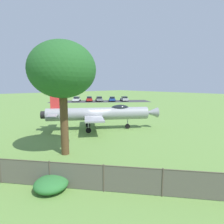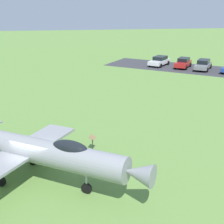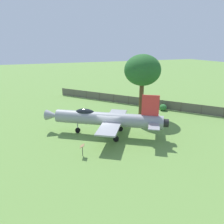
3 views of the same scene
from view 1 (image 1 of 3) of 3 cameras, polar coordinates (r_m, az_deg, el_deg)
The scene contains 13 objects.
ground_plane at distance 23.18m, azimuth -4.12°, elevation -5.27°, with size 200.00×200.00×0.00m, color #668E42.
parking_strip at distance 60.13m, azimuth -3.56°, elevation 3.21°, with size 30.84×8.00×0.00m, color #38383D.
display_jet at distance 22.82m, azimuth -3.27°, elevation -0.41°, with size 9.81×12.63×4.89m.
shade_tree at distance 14.87m, azimuth -14.66°, elevation 11.93°, with size 5.03×4.98×8.65m.
perimeter_fence at distance 10.61m, azimuth -10.71°, elevation -18.09°, with size 24.69×20.76×1.46m.
shrub_near_fence at distance 13.51m, azimuth -29.60°, elevation -14.39°, with size 1.14×1.11×1.00m.
shrub_by_tree at distance 10.99m, azimuth -17.73°, elevation -19.78°, with size 1.73×1.77×0.74m.
info_plaque at distance 28.01m, azimuth -2.21°, elevation -1.08°, with size 0.70×0.59×1.14m.
parked_car_silver at distance 60.71m, azimuth 3.68°, elevation 4.01°, with size 4.57×3.82×1.53m.
parked_car_blue at distance 60.41m, azimuth 0.05°, elevation 3.96°, with size 4.70×4.36×1.41m.
parked_car_gray at distance 60.16m, azimuth -3.85°, elevation 3.95°, with size 4.93×4.10×1.49m.
parked_car_red at distance 60.12m, azimuth -6.81°, elevation 3.92°, with size 4.41×3.75×1.53m.
parked_car_white at distance 60.37m, azimuth -10.53°, elevation 3.83°, with size 4.76×4.42×1.47m.
Camera 1 is at (17.93, -13.63, 5.50)m, focal length 30.54 mm.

